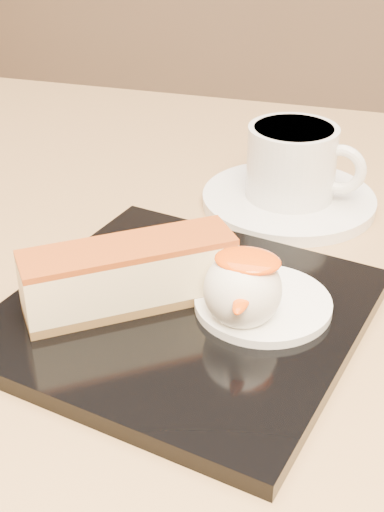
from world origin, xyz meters
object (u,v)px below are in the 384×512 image
(table, at_px, (174,425))
(dessert_plate, at_px, (184,315))
(cheesecake, at_px, (129,275))
(saucer, at_px, (288,200))
(coffee_cup, at_px, (294,161))
(ice_cream_scoop, at_px, (243,290))

(table, height_order, dessert_plate, dessert_plate)
(cheesecake, xyz_separation_m, saucer, (0.07, 0.20, -0.03))
(dessert_plate, relative_size, coffee_cup, 2.17)
(cheesecake, bearing_deg, coffee_cup, 32.59)
(coffee_cup, bearing_deg, ice_cream_scoop, -84.52)
(dessert_plate, distance_m, cheesecake, 0.05)
(ice_cream_scoop, distance_m, coffee_cup, 0.20)
(table, bearing_deg, cheesecake, -96.17)
(cheesecake, relative_size, coffee_cup, 1.31)
(cheesecake, distance_m, saucer, 0.21)
(dessert_plate, xyz_separation_m, cheesecake, (-0.04, -0.00, 0.03))
(table, distance_m, dessert_plate, 0.17)
(saucer, relative_size, coffee_cup, 1.48)
(saucer, height_order, coffee_cup, coffee_cup)
(cheesecake, bearing_deg, ice_cream_scoop, -36.67)
(table, distance_m, saucer, 0.22)
(table, relative_size, dessert_plate, 3.64)
(table, bearing_deg, saucer, 63.65)
(ice_cream_scoop, bearing_deg, saucer, 90.73)
(table, xyz_separation_m, coffee_cup, (0.07, 0.13, 0.20))
(dessert_plate, relative_size, saucer, 1.47)
(saucer, xyz_separation_m, coffee_cup, (0.00, -0.00, 0.04))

